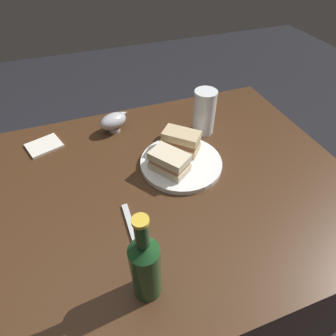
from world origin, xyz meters
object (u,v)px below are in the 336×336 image
at_px(sandwich_half_left, 181,141).
at_px(gravy_boat, 113,121).
at_px(plate, 181,163).
at_px(cider_bottle, 145,267).
at_px(pint_glass, 204,115).
at_px(fork, 132,231).
at_px(napkin, 44,145).
at_px(sandwich_half_right, 169,162).

distance_m(sandwich_half_left, gravy_boat, 0.28).
bearing_deg(plate, cider_bottle, 57.98).
height_order(gravy_boat, cider_bottle, cider_bottle).
distance_m(pint_glass, fork, 0.50).
relative_size(sandwich_half_left, pint_glass, 0.80).
height_order(pint_glass, cider_bottle, cider_bottle).
relative_size(napkin, fork, 0.61).
xyz_separation_m(sandwich_half_left, napkin, (0.43, -0.20, -0.05)).
bearing_deg(gravy_boat, cider_bottle, 84.71).
bearing_deg(pint_glass, gravy_boat, -20.10).
height_order(cider_bottle, fork, cider_bottle).
bearing_deg(plate, sandwich_half_left, -110.75).
relative_size(sandwich_half_right, gravy_boat, 1.07).
xyz_separation_m(plate, pint_glass, (-0.14, -0.15, 0.06)).
height_order(gravy_boat, fork, gravy_boat).
bearing_deg(sandwich_half_left, fork, 46.38).
distance_m(gravy_boat, fork, 0.46).
bearing_deg(pint_glass, fork, 43.57).
xyz_separation_m(gravy_boat, napkin, (0.25, 0.01, -0.04)).
height_order(pint_glass, fork, pint_glass).
bearing_deg(sandwich_half_right, napkin, -36.99).
xyz_separation_m(sandwich_half_left, cider_bottle, (0.24, 0.40, 0.05)).
bearing_deg(fork, sandwich_half_right, -44.03).
relative_size(plate, sandwich_half_right, 1.95).
xyz_separation_m(pint_glass, napkin, (0.56, -0.10, -0.07)).
bearing_deg(napkin, cider_bottle, 108.02).
xyz_separation_m(plate, sandwich_half_left, (-0.02, -0.05, 0.05)).
bearing_deg(cider_bottle, fork, -92.02).
height_order(sandwich_half_left, cider_bottle, cider_bottle).
distance_m(sandwich_half_left, sandwich_half_right, 0.10).
height_order(sandwich_half_left, pint_glass, pint_glass).
distance_m(plate, sandwich_half_right, 0.07).
bearing_deg(cider_bottle, napkin, -71.98).
height_order(plate, pint_glass, pint_glass).
relative_size(sandwich_half_left, fork, 0.72).
bearing_deg(sandwich_half_left, cider_bottle, 59.30).
bearing_deg(gravy_boat, sandwich_half_left, 131.11).
height_order(plate, sandwich_half_right, sandwich_half_right).
relative_size(sandwich_half_right, napkin, 1.23).
height_order(cider_bottle, napkin, cider_bottle).
distance_m(plate, sandwich_half_left, 0.07).
bearing_deg(napkin, pint_glass, 169.51).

